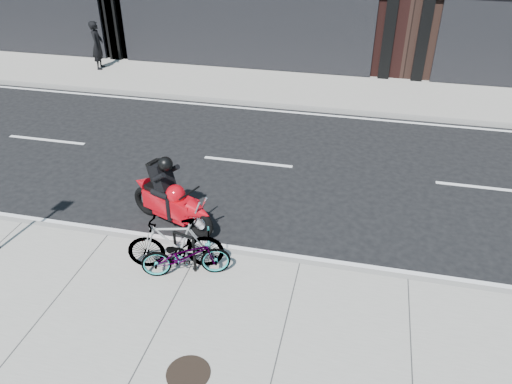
% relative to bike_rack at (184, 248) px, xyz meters
% --- Properties ---
extents(ground, '(120.00, 120.00, 0.00)m').
position_rel_bike_rack_xyz_m(ground, '(0.07, 2.60, -0.59)').
color(ground, black).
rests_on(ground, ground).
extents(sidewalk_near, '(60.00, 6.00, 0.13)m').
position_rel_bike_rack_xyz_m(sidewalk_near, '(0.07, -2.40, -0.53)').
color(sidewalk_near, gray).
rests_on(sidewalk_near, ground).
extents(sidewalk_far, '(60.00, 3.50, 0.13)m').
position_rel_bike_rack_xyz_m(sidewalk_far, '(0.07, 10.35, -0.53)').
color(sidewalk_far, gray).
rests_on(sidewalk_far, ground).
extents(bike_rack, '(0.46, 0.16, 0.79)m').
position_rel_bike_rack_xyz_m(bike_rack, '(0.00, 0.00, 0.00)').
color(bike_rack, black).
rests_on(bike_rack, sidewalk_near).
extents(bicycle_front, '(1.72, 1.05, 0.85)m').
position_rel_bike_rack_xyz_m(bicycle_front, '(0.08, -0.16, -0.03)').
color(bicycle_front, gray).
rests_on(bicycle_front, sidewalk_near).
extents(bicycle_rear, '(1.85, 0.92, 1.07)m').
position_rel_bike_rack_xyz_m(bicycle_rear, '(-0.17, -0.00, 0.07)').
color(bicycle_rear, gray).
rests_on(bicycle_rear, sidewalk_near).
extents(motorcycle, '(2.10, 1.13, 1.64)m').
position_rel_bike_rack_xyz_m(motorcycle, '(-0.73, 1.40, 0.08)').
color(motorcycle, black).
rests_on(motorcycle, ground).
extents(pedestrian, '(0.57, 0.74, 1.82)m').
position_rel_bike_rack_xyz_m(pedestrian, '(-7.42, 10.72, 0.45)').
color(pedestrian, black).
rests_on(pedestrian, sidewalk_far).
extents(manhole_cover, '(0.78, 0.78, 0.02)m').
position_rel_bike_rack_xyz_m(manhole_cover, '(0.85, -2.27, -0.45)').
color(manhole_cover, black).
rests_on(manhole_cover, sidewalk_near).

